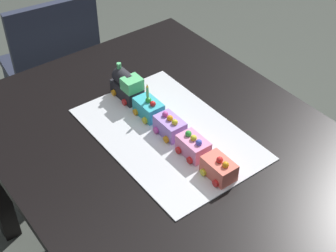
{
  "coord_description": "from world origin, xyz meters",
  "views": [
    {
      "loc": [
        0.88,
        -0.71,
        1.79
      ],
      "look_at": [
        -0.08,
        0.02,
        0.77
      ],
      "focal_mm": 52.72,
      "sensor_mm": 36.0,
      "label": 1
    }
  ],
  "objects_px": {
    "cake_locomotive": "(127,86)",
    "dining_table": "(179,173)",
    "cake_car_flatbed_turquoise": "(149,108)",
    "cake_car_caboose_coral": "(219,168)",
    "cake_car_tanker_lavender": "(170,126)",
    "chair": "(54,69)",
    "cake_car_hopper_bubblegum": "(193,146)",
    "birthday_candle": "(147,91)"
  },
  "relations": [
    {
      "from": "cake_car_hopper_bubblegum",
      "to": "cake_car_caboose_coral",
      "type": "relative_size",
      "value": 1.0
    },
    {
      "from": "dining_table",
      "to": "chair",
      "type": "xyz_separation_m",
      "value": [
        -1.03,
        0.05,
        -0.16
      ]
    },
    {
      "from": "dining_table",
      "to": "chair",
      "type": "bearing_deg",
      "value": 177.46
    },
    {
      "from": "dining_table",
      "to": "birthday_candle",
      "type": "height_order",
      "value": "birthday_candle"
    },
    {
      "from": "dining_table",
      "to": "cake_locomotive",
      "type": "xyz_separation_m",
      "value": [
        -0.32,
        0.02,
        0.16
      ]
    },
    {
      "from": "cake_car_tanker_lavender",
      "to": "cake_locomotive",
      "type": "bearing_deg",
      "value": -180.0
    },
    {
      "from": "chair",
      "to": "cake_car_flatbed_turquoise",
      "type": "xyz_separation_m",
      "value": [
        0.84,
        -0.03,
        0.3
      ]
    },
    {
      "from": "cake_car_hopper_bubblegum",
      "to": "cake_car_tanker_lavender",
      "type": "bearing_deg",
      "value": 180.0
    },
    {
      "from": "cake_car_caboose_coral",
      "to": "birthday_candle",
      "type": "relative_size",
      "value": 1.9
    },
    {
      "from": "chair",
      "to": "cake_car_caboose_coral",
      "type": "height_order",
      "value": "chair"
    },
    {
      "from": "chair",
      "to": "cake_car_caboose_coral",
      "type": "xyz_separation_m",
      "value": [
        1.2,
        -0.03,
        0.3
      ]
    },
    {
      "from": "cake_car_caboose_coral",
      "to": "chair",
      "type": "bearing_deg",
      "value": 178.76
    },
    {
      "from": "cake_car_flatbed_turquoise",
      "to": "cake_car_hopper_bubblegum",
      "type": "distance_m",
      "value": 0.24
    },
    {
      "from": "cake_car_tanker_lavender",
      "to": "cake_car_caboose_coral",
      "type": "height_order",
      "value": "same"
    },
    {
      "from": "cake_car_tanker_lavender",
      "to": "birthday_candle",
      "type": "bearing_deg",
      "value": -180.0
    },
    {
      "from": "cake_locomotive",
      "to": "birthday_candle",
      "type": "height_order",
      "value": "birthday_candle"
    },
    {
      "from": "cake_locomotive",
      "to": "birthday_candle",
      "type": "xyz_separation_m",
      "value": [
        0.12,
        0.0,
        0.05
      ]
    },
    {
      "from": "cake_car_tanker_lavender",
      "to": "cake_car_flatbed_turquoise",
      "type": "bearing_deg",
      "value": -180.0
    },
    {
      "from": "cake_locomotive",
      "to": "cake_car_hopper_bubblegum",
      "type": "xyz_separation_m",
      "value": [
        0.36,
        0.0,
        -0.02
      ]
    },
    {
      "from": "cake_car_hopper_bubblegum",
      "to": "birthday_candle",
      "type": "height_order",
      "value": "birthday_candle"
    },
    {
      "from": "dining_table",
      "to": "cake_car_flatbed_turquoise",
      "type": "xyz_separation_m",
      "value": [
        -0.19,
        0.02,
        0.14
      ]
    },
    {
      "from": "cake_car_caboose_coral",
      "to": "cake_car_hopper_bubblegum",
      "type": "bearing_deg",
      "value": 180.0
    },
    {
      "from": "dining_table",
      "to": "cake_car_caboose_coral",
      "type": "distance_m",
      "value": 0.21
    },
    {
      "from": "cake_car_flatbed_turquoise",
      "to": "cake_car_caboose_coral",
      "type": "relative_size",
      "value": 1.0
    },
    {
      "from": "chair",
      "to": "cake_car_flatbed_turquoise",
      "type": "distance_m",
      "value": 0.89
    },
    {
      "from": "cake_car_caboose_coral",
      "to": "cake_car_tanker_lavender",
      "type": "bearing_deg",
      "value": 180.0
    },
    {
      "from": "dining_table",
      "to": "cake_locomotive",
      "type": "distance_m",
      "value": 0.36
    },
    {
      "from": "cake_locomotive",
      "to": "cake_car_caboose_coral",
      "type": "relative_size",
      "value": 1.4
    },
    {
      "from": "cake_locomotive",
      "to": "dining_table",
      "type": "bearing_deg",
      "value": -3.56
    },
    {
      "from": "cake_car_caboose_coral",
      "to": "cake_locomotive",
      "type": "bearing_deg",
      "value": -180.0
    },
    {
      "from": "cake_car_flatbed_turquoise",
      "to": "cake_car_caboose_coral",
      "type": "height_order",
      "value": "same"
    },
    {
      "from": "cake_car_hopper_bubblegum",
      "to": "birthday_candle",
      "type": "bearing_deg",
      "value": -180.0
    },
    {
      "from": "cake_car_tanker_lavender",
      "to": "cake_car_hopper_bubblegum",
      "type": "distance_m",
      "value": 0.12
    },
    {
      "from": "chair",
      "to": "cake_car_hopper_bubblegum",
      "type": "bearing_deg",
      "value": 95.4
    },
    {
      "from": "cake_car_flatbed_turquoise",
      "to": "cake_car_caboose_coral",
      "type": "bearing_deg",
      "value": 0.0
    },
    {
      "from": "cake_locomotive",
      "to": "cake_car_hopper_bubblegum",
      "type": "distance_m",
      "value": 0.37
    },
    {
      "from": "dining_table",
      "to": "cake_car_caboose_coral",
      "type": "bearing_deg",
      "value": 7.04
    },
    {
      "from": "cake_car_hopper_bubblegum",
      "to": "cake_car_caboose_coral",
      "type": "xyz_separation_m",
      "value": [
        0.12,
        -0.0,
        -0.0
      ]
    },
    {
      "from": "birthday_candle",
      "to": "cake_car_tanker_lavender",
      "type": "bearing_deg",
      "value": 0.0
    },
    {
      "from": "cake_car_tanker_lavender",
      "to": "birthday_candle",
      "type": "relative_size",
      "value": 1.9
    },
    {
      "from": "chair",
      "to": "cake_locomotive",
      "type": "xyz_separation_m",
      "value": [
        0.71,
        -0.03,
        0.32
      ]
    },
    {
      "from": "cake_locomotive",
      "to": "cake_car_flatbed_turquoise",
      "type": "relative_size",
      "value": 1.4
    }
  ]
}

